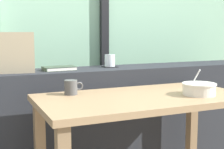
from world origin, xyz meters
TOP-DOWN VIEW (x-y plane):
  - window_divider_post at (0.22, 1.09)m, footprint 0.07×0.05m
  - dark_console_ledge at (0.00, 0.55)m, footprint 2.80×0.34m
  - breakfast_table at (0.00, -0.03)m, footprint 1.20×0.63m
  - coaster_square at (0.06, 0.59)m, footprint 0.10×0.10m
  - juice_glass at (0.06, 0.59)m, footprint 0.08×0.08m
  - closed_book at (-0.34, 0.55)m, footprint 0.22×0.14m
  - throw_pillow at (-0.67, 0.55)m, footprint 0.34×0.18m
  - soup_bowl at (0.31, -0.13)m, footprint 0.20×0.20m
  - ceramic_mug at (-0.36, 0.17)m, footprint 0.11×0.08m

SIDE VIEW (x-z plane):
  - dark_console_ledge at x=0.00m, z-range 0.00..0.78m
  - breakfast_table at x=0.00m, z-range 0.23..0.92m
  - soup_bowl at x=0.31m, z-range 0.64..0.79m
  - ceramic_mug at x=-0.36m, z-range 0.68..0.77m
  - coaster_square at x=0.06m, z-range 0.78..0.79m
  - closed_book at x=-0.34m, z-range 0.78..0.81m
  - juice_glass at x=0.06m, z-range 0.78..0.87m
  - throw_pillow at x=-0.67m, z-range 0.78..1.04m
  - window_divider_post at x=0.22m, z-range 0.00..2.60m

